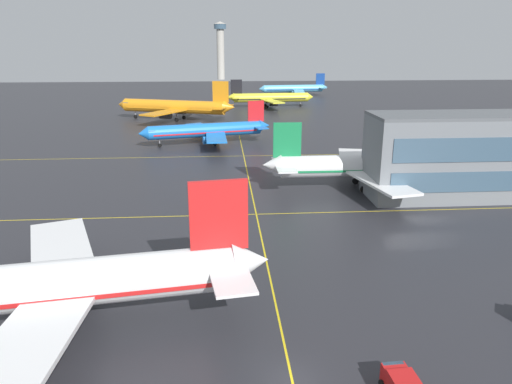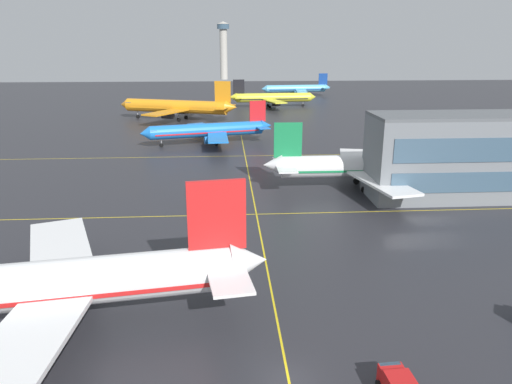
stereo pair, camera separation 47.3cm
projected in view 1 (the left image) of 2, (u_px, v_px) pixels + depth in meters
name	position (u px, v px, depth m)	size (l,w,h in m)	color
ground_plane	(292.00, 379.00, 36.01)	(600.00, 600.00, 0.00)	#28282D
airliner_front_gate	(36.00, 287.00, 40.63)	(41.44, 35.40, 12.89)	white
airliner_second_row	(369.00, 166.00, 82.66)	(37.42, 32.41, 11.68)	white
airliner_third_row	(207.00, 130.00, 119.13)	(33.12, 28.18, 10.40)	blue
airliner_far_left_stand	(175.00, 107.00, 156.56)	(40.41, 34.62, 12.97)	orange
airliner_far_right_stand	(270.00, 98.00, 189.42)	(35.00, 30.13, 10.88)	yellow
airliner_distant_taxiway	(294.00, 89.00, 229.18)	(34.01, 29.17, 10.57)	#5BB7E5
taxiway_markings	(256.00, 214.00, 70.91)	(115.51, 127.54, 0.01)	yellow
control_tower	(220.00, 46.00, 332.26)	(8.82, 8.82, 38.87)	#ADA89E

